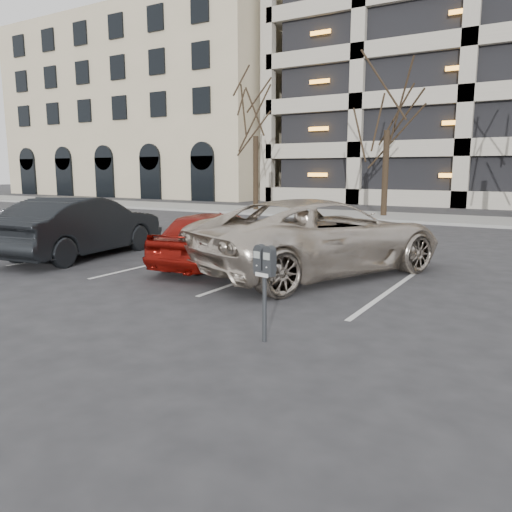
{
  "coord_description": "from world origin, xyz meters",
  "views": [
    {
      "loc": [
        3.91,
        -7.11,
        2.22
      ],
      "look_at": [
        0.02,
        -0.64,
        0.91
      ],
      "focal_mm": 35.0,
      "sensor_mm": 36.0,
      "label": 1
    }
  ],
  "objects_px": {
    "car_dark": "(82,227)",
    "car_silver": "(82,224)",
    "tree_a": "(256,89)",
    "suv_silver": "(320,236)",
    "parking_meter": "(265,270)",
    "tree_b": "(390,74)",
    "car_red": "(217,238)"
  },
  "relations": [
    {
      "from": "car_dark",
      "to": "suv_silver",
      "type": "bearing_deg",
      "value": -176.58
    },
    {
      "from": "parking_meter",
      "to": "car_red",
      "type": "distance_m",
      "value": 5.31
    },
    {
      "from": "parking_meter",
      "to": "car_silver",
      "type": "height_order",
      "value": "car_silver"
    },
    {
      "from": "parking_meter",
      "to": "suv_silver",
      "type": "bearing_deg",
      "value": 117.77
    },
    {
      "from": "car_red",
      "to": "car_silver",
      "type": "xyz_separation_m",
      "value": [
        -4.97,
        0.31,
        0.0
      ]
    },
    {
      "from": "parking_meter",
      "to": "car_dark",
      "type": "bearing_deg",
      "value": 168.96
    },
    {
      "from": "parking_meter",
      "to": "car_dark",
      "type": "distance_m",
      "value": 7.99
    },
    {
      "from": "tree_a",
      "to": "car_dark",
      "type": "height_order",
      "value": "tree_a"
    },
    {
      "from": "car_red",
      "to": "tree_b",
      "type": "bearing_deg",
      "value": -95.33
    },
    {
      "from": "car_silver",
      "to": "car_red",
      "type": "bearing_deg",
      "value": 157.03
    },
    {
      "from": "car_red",
      "to": "suv_silver",
      "type": "bearing_deg",
      "value": -175.04
    },
    {
      "from": "car_silver",
      "to": "suv_silver",
      "type": "bearing_deg",
      "value": 161.89
    },
    {
      "from": "suv_silver",
      "to": "car_red",
      "type": "bearing_deg",
      "value": 35.19
    },
    {
      "from": "tree_b",
      "to": "car_red",
      "type": "bearing_deg",
      "value": -89.05
    },
    {
      "from": "tree_a",
      "to": "tree_b",
      "type": "xyz_separation_m",
      "value": [
        7.0,
        0.0,
        0.05
      ]
    },
    {
      "from": "tree_a",
      "to": "suv_silver",
      "type": "height_order",
      "value": "tree_a"
    },
    {
      "from": "suv_silver",
      "to": "car_silver",
      "type": "bearing_deg",
      "value": 25.2
    },
    {
      "from": "car_dark",
      "to": "parking_meter",
      "type": "bearing_deg",
      "value": 148.78
    },
    {
      "from": "suv_silver",
      "to": "car_silver",
      "type": "xyz_separation_m",
      "value": [
        -7.36,
        -0.16,
        -0.14
      ]
    },
    {
      "from": "car_red",
      "to": "tree_a",
      "type": "bearing_deg",
      "value": -68.59
    },
    {
      "from": "parking_meter",
      "to": "suv_silver",
      "type": "distance_m",
      "value": 4.56
    },
    {
      "from": "tree_b",
      "to": "car_silver",
      "type": "distance_m",
      "value": 15.39
    },
    {
      "from": "tree_a",
      "to": "car_red",
      "type": "height_order",
      "value": "tree_a"
    },
    {
      "from": "tree_b",
      "to": "car_red",
      "type": "relative_size",
      "value": 2.27
    },
    {
      "from": "tree_b",
      "to": "car_dark",
      "type": "height_order",
      "value": "tree_b"
    },
    {
      "from": "suv_silver",
      "to": "car_red",
      "type": "xyz_separation_m",
      "value": [
        -2.39,
        -0.47,
        -0.14
      ]
    },
    {
      "from": "suv_silver",
      "to": "car_red",
      "type": "height_order",
      "value": "suv_silver"
    },
    {
      "from": "parking_meter",
      "to": "tree_a",
      "type": "bearing_deg",
      "value": 134.27
    },
    {
      "from": "car_dark",
      "to": "car_red",
      "type": "bearing_deg",
      "value": -176.93
    },
    {
      "from": "car_dark",
      "to": "car_silver",
      "type": "bearing_deg",
      "value": -46.43
    },
    {
      "from": "tree_a",
      "to": "parking_meter",
      "type": "bearing_deg",
      "value": -58.64
    },
    {
      "from": "tree_a",
      "to": "suv_silver",
      "type": "distance_m",
      "value": 17.33
    }
  ]
}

